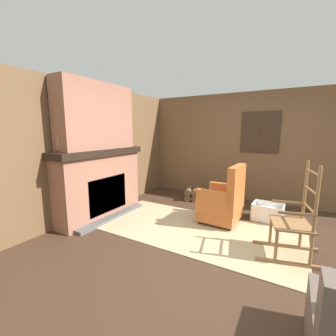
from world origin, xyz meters
TOP-DOWN VIEW (x-y plane):
  - ground_plane at (0.00, 0.00)m, footprint 14.00×14.00m
  - wood_panel_wall_left at (-2.38, 0.00)m, footprint 0.06×5.31m
  - wood_panel_wall_back at (0.00, 2.38)m, footprint 5.31×0.09m
  - fireplace_hearth at (-2.14, 0.00)m, footprint 0.61×1.79m
  - chimney_breast at (-2.15, 0.00)m, footprint 0.36×1.49m
  - area_rug at (-0.44, 0.31)m, footprint 3.19×1.54m
  - armchair at (-0.12, 0.81)m, footprint 0.65×0.69m
  - rocking_chair at (0.94, 0.21)m, footprint 0.89×0.65m
  - firewood_stack at (-1.03, 1.76)m, footprint 0.54×0.51m
  - laundry_basket at (0.54, 1.28)m, footprint 0.51×0.41m
  - oil_lamp_vase at (-2.19, -0.72)m, footprint 0.09×0.09m
  - storage_case at (-2.19, 0.55)m, footprint 0.14×0.22m

SIDE VIEW (x-z plane):
  - ground_plane at x=0.00m, z-range 0.00..0.00m
  - area_rug at x=-0.44m, z-range 0.00..0.01m
  - firewood_stack at x=-1.03m, z-range 0.00..0.27m
  - laundry_basket at x=0.54m, z-range 0.00..0.31m
  - armchair at x=-0.12m, z-range -0.14..0.87m
  - rocking_chair at x=0.94m, z-range -0.18..1.01m
  - fireplace_hearth at x=-2.14m, z-range 0.00..1.23m
  - wood_panel_wall_left at x=-2.38m, z-range 0.00..2.38m
  - wood_panel_wall_back at x=0.00m, z-range 0.01..2.39m
  - storage_case at x=-2.19m, z-range 1.24..1.39m
  - oil_lamp_vase at x=-2.19m, z-range 1.20..1.44m
  - chimney_breast at x=-2.15m, z-range 1.24..2.36m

